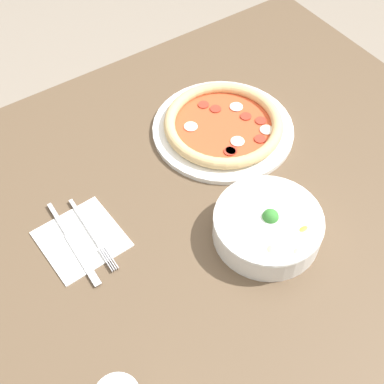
{
  "coord_description": "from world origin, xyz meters",
  "views": [
    {
      "loc": [
        0.38,
        0.53,
        1.6
      ],
      "look_at": [
        -0.01,
        -0.04,
        0.74
      ],
      "focal_mm": 50.0,
      "sensor_mm": 36.0,
      "label": 1
    }
  ],
  "objects_px": {
    "bowl": "(268,225)",
    "fork": "(91,232)",
    "pizza": "(223,126)",
    "knife": "(70,239)"
  },
  "relations": [
    {
      "from": "pizza",
      "to": "fork",
      "type": "bearing_deg",
      "value": 12.41
    },
    {
      "from": "pizza",
      "to": "bowl",
      "type": "bearing_deg",
      "value": 70.62
    },
    {
      "from": "knife",
      "to": "fork",
      "type": "bearing_deg",
      "value": 80.36
    },
    {
      "from": "bowl",
      "to": "knife",
      "type": "relative_size",
      "value": 0.96
    },
    {
      "from": "pizza",
      "to": "fork",
      "type": "height_order",
      "value": "pizza"
    },
    {
      "from": "pizza",
      "to": "bowl",
      "type": "distance_m",
      "value": 0.3
    },
    {
      "from": "bowl",
      "to": "fork",
      "type": "bearing_deg",
      "value": -34.76
    },
    {
      "from": "bowl",
      "to": "fork",
      "type": "relative_size",
      "value": 1.11
    },
    {
      "from": "bowl",
      "to": "knife",
      "type": "height_order",
      "value": "bowl"
    },
    {
      "from": "bowl",
      "to": "knife",
      "type": "distance_m",
      "value": 0.39
    }
  ]
}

